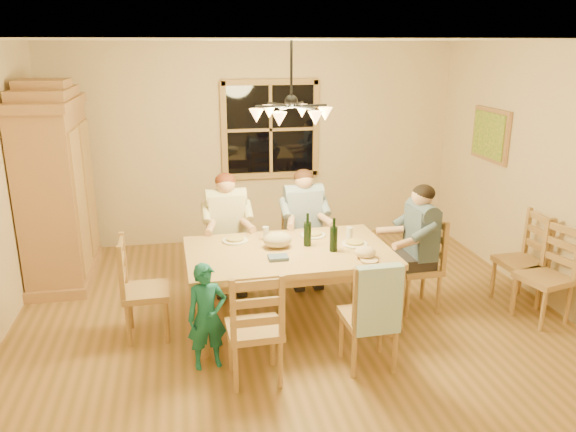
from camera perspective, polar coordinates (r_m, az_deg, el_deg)
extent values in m
plane|color=olive|center=(5.80, 0.30, -10.30)|extent=(5.50, 5.50, 0.00)
cube|color=white|center=(5.14, 0.35, 17.45)|extent=(5.50, 5.00, 0.02)
cube|color=beige|center=(7.73, -3.29, 7.29)|extent=(5.50, 0.02, 2.70)
cube|color=beige|center=(6.42, 25.22, 3.62)|extent=(0.02, 5.00, 2.70)
cube|color=black|center=(7.70, -1.81, 8.79)|extent=(1.20, 0.03, 1.20)
cube|color=#B0804D|center=(7.68, -1.78, 8.77)|extent=(1.30, 0.06, 1.30)
cube|color=#9C6C43|center=(7.35, 19.88, 7.76)|extent=(0.04, 0.78, 0.64)
cube|color=#1E6B2D|center=(7.33, 19.68, 7.76)|extent=(0.02, 0.68, 0.54)
cylinder|color=black|center=(5.15, 0.34, 14.50)|extent=(0.02, 0.02, 0.53)
sphere|color=black|center=(5.17, 0.34, 11.56)|extent=(0.12, 0.12, 0.12)
cylinder|color=black|center=(5.20, 2.10, 11.15)|extent=(0.34, 0.02, 0.02)
cone|color=#FFB259|center=(5.25, 3.82, 10.30)|extent=(0.13, 0.13, 0.12)
cylinder|color=black|center=(5.32, 0.90, 11.29)|extent=(0.19, 0.31, 0.02)
cone|color=#FFB259|center=(5.48, 1.43, 10.62)|extent=(0.13, 0.13, 0.12)
cylinder|color=black|center=(5.29, -0.83, 11.26)|extent=(0.19, 0.31, 0.02)
cone|color=#FFB259|center=(5.42, -1.93, 10.55)|extent=(0.13, 0.13, 0.12)
cylinder|color=black|center=(5.14, -1.45, 11.08)|extent=(0.34, 0.02, 0.02)
cone|color=#FFB259|center=(5.13, -3.23, 10.14)|extent=(0.13, 0.13, 0.12)
cylinder|color=black|center=(5.02, -0.27, 10.94)|extent=(0.19, 0.31, 0.02)
cone|color=#FFB259|center=(4.88, -0.90, 9.81)|extent=(0.13, 0.13, 0.12)
cylinder|color=black|center=(5.05, 1.55, 10.97)|extent=(0.19, 0.31, 0.02)
cone|color=#FFB259|center=(4.95, 2.81, 9.89)|extent=(0.13, 0.13, 0.12)
cube|color=#9C6C43|center=(6.93, -22.43, 1.88)|extent=(0.60, 1.30, 2.00)
cube|color=#9C6C43|center=(6.76, -23.45, 10.49)|extent=(0.66, 1.40, 0.10)
cube|color=#9C6C43|center=(6.75, -23.56, 11.33)|extent=(0.58, 1.00, 0.12)
cube|color=#9C6C43|center=(6.74, -23.66, 12.17)|extent=(0.52, 0.55, 0.10)
cube|color=#B0804D|center=(6.56, -20.32, 1.30)|extent=(0.03, 0.55, 1.60)
cube|color=#B0804D|center=(7.19, -19.53, 2.72)|extent=(0.03, 0.55, 1.60)
cube|color=#9C6C43|center=(7.22, -21.58, -5.33)|extent=(0.66, 1.40, 0.12)
cube|color=tan|center=(5.45, 0.05, -3.74)|extent=(2.00, 1.26, 0.06)
cube|color=#B0804D|center=(5.48, 0.05, -4.52)|extent=(1.84, 1.10, 0.10)
cylinder|color=#B0804D|center=(5.04, -8.69, -10.51)|extent=(0.09, 0.09, 0.70)
cylinder|color=#B0804D|center=(5.42, 10.49, -8.57)|extent=(0.09, 0.09, 0.70)
cylinder|color=#B0804D|center=(5.95, -9.40, -6.08)|extent=(0.09, 0.09, 0.70)
cylinder|color=#B0804D|center=(6.27, 6.97, -4.73)|extent=(0.09, 0.09, 0.70)
cube|color=#B0804D|center=(6.33, -6.14, -3.49)|extent=(0.45, 0.43, 0.06)
cube|color=#B0804D|center=(6.24, -6.22, -1.18)|extent=(0.38, 0.06, 0.54)
cube|color=#B0804D|center=(6.48, 1.57, -2.92)|extent=(0.45, 0.43, 0.06)
cube|color=#B0804D|center=(6.39, 1.59, -0.65)|extent=(0.38, 0.06, 0.54)
cube|color=#B0804D|center=(4.65, -3.45, -11.44)|extent=(0.45, 0.43, 0.06)
cube|color=#B0804D|center=(4.53, -3.51, -8.44)|extent=(0.38, 0.06, 0.54)
cube|color=#B0804D|center=(4.88, 8.19, -10.15)|extent=(0.45, 0.43, 0.06)
cube|color=#B0804D|center=(4.76, 8.33, -7.26)|extent=(0.38, 0.06, 0.54)
cube|color=#B0804D|center=(5.45, -14.22, -7.49)|extent=(0.43, 0.45, 0.06)
cube|color=#B0804D|center=(5.35, -14.43, -4.86)|extent=(0.06, 0.38, 0.54)
cube|color=#B0804D|center=(5.98, 12.98, -5.14)|extent=(0.43, 0.45, 0.06)
cube|color=#B0804D|center=(5.88, 13.15, -2.70)|extent=(0.06, 0.38, 0.54)
cube|color=beige|center=(6.21, -6.25, -0.12)|extent=(0.41, 0.23, 0.52)
cube|color=#262328|center=(6.30, -6.16, -2.81)|extent=(0.39, 0.43, 0.14)
sphere|color=tan|center=(6.10, -6.37, 3.28)|extent=(0.21, 0.21, 0.21)
ellipsoid|color=#592614|center=(6.10, -6.38, 3.56)|extent=(0.22, 0.22, 0.17)
cube|color=#325489|center=(6.35, 1.60, 0.38)|extent=(0.41, 0.23, 0.52)
cube|color=#262328|center=(6.45, 1.57, -2.25)|extent=(0.39, 0.43, 0.14)
sphere|color=tan|center=(6.25, 1.63, 3.72)|extent=(0.21, 0.21, 0.21)
ellipsoid|color=#381E11|center=(6.25, 1.63, 3.99)|extent=(0.22, 0.22, 0.17)
cube|color=#43546B|center=(5.84, 13.23, -1.60)|extent=(0.23, 0.41, 0.52)
cube|color=#262328|center=(5.95, 13.03, -4.43)|extent=(0.43, 0.39, 0.14)
sphere|color=tan|center=(5.74, 13.49, 2.00)|extent=(0.21, 0.21, 0.21)
ellipsoid|color=black|center=(5.73, 13.51, 2.29)|extent=(0.22, 0.22, 0.17)
cube|color=#9EC5D5|center=(4.61, 9.15, -8.43)|extent=(0.38, 0.11, 0.58)
cylinder|color=black|center=(5.50, 1.99, -1.40)|extent=(0.08, 0.08, 0.33)
cylinder|color=black|center=(5.37, 4.67, -1.90)|extent=(0.08, 0.08, 0.33)
cylinder|color=white|center=(5.68, -5.38, -2.50)|extent=(0.26, 0.26, 0.02)
cylinder|color=white|center=(5.82, 2.55, -1.96)|extent=(0.26, 0.26, 0.02)
cylinder|color=white|center=(5.60, 6.76, -2.85)|extent=(0.26, 0.26, 0.02)
cylinder|color=silver|center=(5.69, -2.27, -1.78)|extent=(0.06, 0.06, 0.14)
cylinder|color=silver|center=(5.70, 6.25, -1.83)|extent=(0.06, 0.06, 0.14)
ellipsoid|color=#D3B48D|center=(5.27, 7.85, -3.66)|extent=(0.20, 0.20, 0.11)
cube|color=#4A5F89|center=(5.21, -1.00, -4.25)|extent=(0.18, 0.15, 0.03)
ellipsoid|color=tan|center=(5.48, -1.08, -2.44)|extent=(0.28, 0.22, 0.15)
imported|color=#176866|center=(4.85, -8.23, -10.07)|extent=(0.38, 0.28, 0.94)
cube|color=#B0804D|center=(6.12, 24.55, -5.78)|extent=(0.52, 0.53, 0.06)
cube|color=#B0804D|center=(6.03, 24.87, -3.42)|extent=(0.14, 0.38, 0.54)
cube|color=#B0804D|center=(6.44, 22.47, -4.42)|extent=(0.44, 0.46, 0.06)
cube|color=#B0804D|center=(6.35, 22.74, -2.15)|extent=(0.07, 0.38, 0.54)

